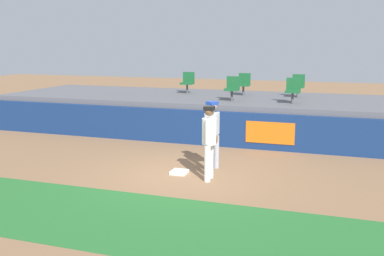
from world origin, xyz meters
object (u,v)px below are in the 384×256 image
seat_front_center (232,87)px  seat_back_right (298,85)px  seat_back_center (244,83)px  seat_front_right (293,89)px  first_base (179,172)px  seat_back_left (188,81)px  player_fielder_home (209,138)px  player_runner_visitor (212,130)px

seat_front_center → seat_back_right: size_ratio=1.00×
seat_back_center → seat_front_right: same height
first_base → seat_back_left: (-2.08, 6.58, 1.73)m
seat_back_left → player_fielder_home: bearing=-66.7°
player_runner_visitor → seat_back_left: 6.55m
first_base → seat_back_left: bearing=107.5°
first_base → player_runner_visitor: size_ratio=0.22×
seat_back_left → seat_back_right: 4.31m
seat_back_center → first_base: bearing=-91.8°
first_base → seat_back_left: 7.12m
seat_front_center → seat_front_right: bearing=0.0°
player_fielder_home → seat_front_center: 5.11m
first_base → seat_front_right: size_ratio=0.48×
seat_back_right → first_base: bearing=-108.8°
player_runner_visitor → seat_front_center: size_ratio=2.13×
seat_front_right → player_fielder_home: bearing=-105.5°
player_fielder_home → seat_back_right: (1.38, 6.82, 0.73)m
player_runner_visitor → seat_front_center: 4.20m
first_base → seat_front_right: 5.56m
seat_front_center → seat_back_center: bearing=89.6°
seat_back_center → seat_front_right: 2.72m
player_runner_visitor → first_base: bearing=-12.1°
first_base → seat_front_right: seat_front_right is taller
first_base → seat_back_left: size_ratio=0.48×
player_fielder_home → seat_back_left: size_ratio=2.14×
player_fielder_home → seat_front_right: seat_front_right is taller
player_fielder_home → player_runner_visitor: player_fielder_home is taller
player_runner_visitor → seat_front_center: seat_front_center is taller
seat_back_right → player_runner_visitor: bearing=-105.0°
first_base → player_fielder_home: 1.33m
player_runner_visitor → seat_back_right: size_ratio=2.13×
first_base → seat_back_center: 6.81m
player_runner_visitor → seat_back_left: seat_back_left is taller
player_runner_visitor → seat_back_left: bearing=-123.2°
first_base → seat_back_center: seat_back_center is taller
first_base → seat_back_right: size_ratio=0.48×
seat_back_center → player_runner_visitor: bearing=-85.6°
seat_front_center → seat_back_left: (-2.27, 1.80, 0.00)m
seat_back_left → seat_back_center: bearing=-0.0°
seat_front_center → seat_back_right: 2.73m
player_fielder_home → seat_back_center: 6.89m
player_runner_visitor → seat_back_right: 6.16m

